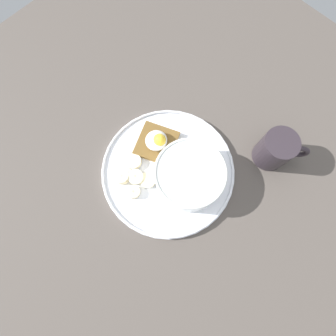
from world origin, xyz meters
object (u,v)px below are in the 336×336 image
object	(u,v)px
poached_egg	(157,140)
banana_slice_inner	(135,177)
toast_slice	(157,143)
banana_slice_left	(148,180)
oatmeal_bowl	(190,176)
coffee_mug	(276,149)
banana_slice_back	(134,192)
banana_slice_right	(134,162)
banana_slice_front	(122,177)

from	to	relation	value
poached_egg	banana_slice_inner	size ratio (longest dim) A/B	1.01
toast_slice	banana_slice_left	size ratio (longest dim) A/B	2.15
toast_slice	oatmeal_bowl	bearing A→B (deg)	-94.56
oatmeal_bowl	coffee_mug	bearing A→B (deg)	-28.57
banana_slice_back	coffee_mug	xyz separation A→B (cm)	(27.02, -15.39, 2.56)
oatmeal_bowl	banana_slice_right	world-z (taller)	oatmeal_bowl
banana_slice_front	banana_slice_back	size ratio (longest dim) A/B	1.31
banana_slice_inner	poached_egg	bearing A→B (deg)	12.91
banana_slice_left	banana_slice_back	distance (cm)	3.96
banana_slice_front	banana_slice_right	size ratio (longest dim) A/B	0.92
banana_slice_back	coffee_mug	bearing A→B (deg)	-29.67
banana_slice_inner	banana_slice_back	bearing A→B (deg)	-140.72
banana_slice_right	banana_slice_inner	size ratio (longest dim) A/B	0.95
oatmeal_bowl	poached_egg	size ratio (longest dim) A/B	3.01
banana_slice_back	banana_slice_right	bearing A→B (deg)	46.71
toast_slice	banana_slice_left	world-z (taller)	same
banana_slice_inner	coffee_mug	distance (cm)	30.16
oatmeal_bowl	poached_egg	world-z (taller)	oatmeal_bowl
toast_slice	banana_slice_back	xyz separation A→B (cm)	(-11.09, -4.26, -0.00)
poached_egg	banana_slice_left	bearing A→B (deg)	-149.14
oatmeal_bowl	coffee_mug	size ratio (longest dim) A/B	1.54
poached_egg	oatmeal_bowl	bearing A→B (deg)	-95.19
banana_slice_front	banana_slice_left	world-z (taller)	banana_slice_front
poached_egg	toast_slice	bearing A→B (deg)	118.37
banana_slice_front	banana_slice_right	xyz separation A→B (cm)	(4.02, 0.78, -0.18)
toast_slice	poached_egg	bearing A→B (deg)	-61.63
banana_slice_left	banana_slice_front	bearing A→B (deg)	127.70
oatmeal_bowl	toast_slice	size ratio (longest dim) A/B	1.33
poached_egg	banana_slice_left	size ratio (longest dim) A/B	0.95
banana_slice_back	banana_slice_right	world-z (taller)	banana_slice_back
banana_slice_front	coffee_mug	world-z (taller)	coffee_mug
banana_slice_left	poached_egg	bearing A→B (deg)	30.86
banana_slice_back	banana_slice_left	bearing A→B (deg)	-3.70
banana_slice_inner	coffee_mug	xyz separation A→B (cm)	(24.46, -17.48, 2.45)
banana_slice_front	banana_slice_left	xyz separation A→B (cm)	(3.37, -4.36, -0.22)
poached_egg	banana_slice_inner	distance (cm)	9.06
banana_slice_front	banana_slice_right	bearing A→B (deg)	10.98
banana_slice_left	coffee_mug	distance (cm)	27.72
toast_slice	banana_slice_front	size ratio (longest dim) A/B	2.63
banana_slice_left	banana_slice_back	size ratio (longest dim) A/B	1.61
poached_egg	coffee_mug	distance (cm)	25.09
toast_slice	poached_egg	size ratio (longest dim) A/B	2.26
poached_egg	banana_slice_right	xyz separation A→B (cm)	(-6.59, 0.82, -2.09)
coffee_mug	banana_slice_back	bearing A→B (deg)	150.33
toast_slice	coffee_mug	bearing A→B (deg)	-50.98
banana_slice_left	oatmeal_bowl	bearing A→B (deg)	-43.64
toast_slice	banana_slice_front	xyz separation A→B (cm)	(-10.51, -0.15, 0.07)
banana_slice_left	banana_slice_back	xyz separation A→B (cm)	(-3.95, 0.26, 0.15)
oatmeal_bowl	banana_slice_right	xyz separation A→B (cm)	(-5.65, 11.15, -2.47)
coffee_mug	banana_slice_front	bearing A→B (deg)	143.59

